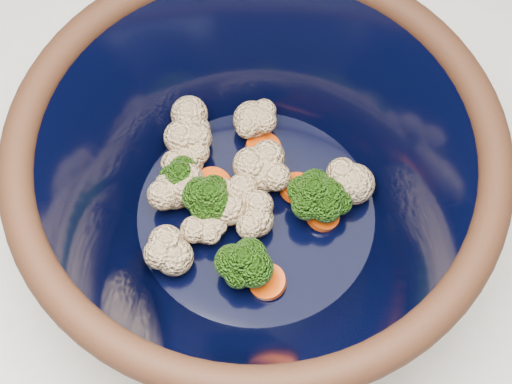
{
  "coord_description": "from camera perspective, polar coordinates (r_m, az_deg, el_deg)",
  "views": [
    {
      "loc": [
        0.08,
        -0.23,
        1.45
      ],
      "look_at": [
        -0.01,
        -0.0,
        0.97
      ],
      "focal_mm": 50.0,
      "sensor_mm": 36.0,
      "label": 1
    }
  ],
  "objects": [
    {
      "name": "mixing_bowl",
      "position": [
        0.53,
        0.0,
        0.72
      ],
      "size": [
        0.41,
        0.41,
        0.15
      ],
      "rotation": [
        0.0,
        0.0,
        0.28
      ],
      "color": "black",
      "rests_on": "counter"
    },
    {
      "name": "counter",
      "position": [
        1.03,
        0.5,
        -13.26
      ],
      "size": [
        1.2,
        1.2,
        0.9
      ],
      "primitive_type": "cube",
      "color": "beige",
      "rests_on": "ground"
    },
    {
      "name": "vegetable_pile",
      "position": [
        0.56,
        -0.96,
        0.08
      ],
      "size": [
        0.17,
        0.17,
        0.05
      ],
      "color": "#608442",
      "rests_on": "mixing_bowl"
    }
  ]
}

